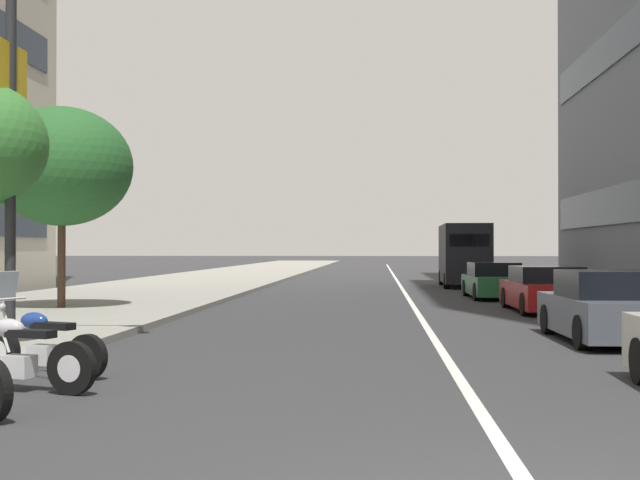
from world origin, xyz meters
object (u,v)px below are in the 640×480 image
(car_lead_in_lane, at_px, (494,281))
(motorcycle_nearest_camera, at_px, (17,356))
(car_following_behind, at_px, (606,309))
(street_lamp_with_banners, at_px, (32,37))
(car_far_down_avenue, at_px, (546,290))
(motorcycle_mid_row, at_px, (41,345))
(delivery_van_ahead, at_px, (464,254))
(street_tree_far_plaza, at_px, (62,167))

(car_lead_in_lane, bearing_deg, motorcycle_nearest_camera, 155.72)
(car_following_behind, relative_size, street_lamp_with_banners, 0.48)
(car_far_down_avenue, xyz_separation_m, street_lamp_with_banners, (-10.45, 10.62, 4.76))
(motorcycle_mid_row, bearing_deg, car_lead_in_lane, -93.83)
(delivery_van_ahead, bearing_deg, car_far_down_avenue, -176.26)
(motorcycle_mid_row, bearing_deg, car_far_down_avenue, -105.71)
(motorcycle_nearest_camera, distance_m, car_far_down_avenue, 16.80)
(motorcycle_nearest_camera, bearing_deg, delivery_van_ahead, -89.55)
(street_tree_far_plaza, bearing_deg, street_lamp_with_banners, -162.04)
(car_following_behind, bearing_deg, car_lead_in_lane, 0.02)
(motorcycle_nearest_camera, height_order, motorcycle_mid_row, motorcycle_nearest_camera)
(motorcycle_mid_row, bearing_deg, street_tree_far_plaza, -49.22)
(delivery_van_ahead, bearing_deg, car_lead_in_lane, -178.02)
(delivery_van_ahead, height_order, street_tree_far_plaza, street_tree_far_plaza)
(car_lead_in_lane, distance_m, street_lamp_with_banners, 20.27)
(delivery_van_ahead, xyz_separation_m, street_tree_far_plaza, (-16.95, 12.91, 2.55))
(street_lamp_with_banners, xyz_separation_m, street_tree_far_plaza, (9.20, 2.98, -1.28))
(motorcycle_nearest_camera, distance_m, street_tree_far_plaza, 13.91)
(motorcycle_nearest_camera, distance_m, delivery_van_ahead, 30.93)
(motorcycle_nearest_camera, xyz_separation_m, delivery_van_ahead, (29.68, -8.64, 1.10))
(motorcycle_nearest_camera, bearing_deg, motorcycle_mid_row, -64.21)
(street_lamp_with_banners, relative_size, street_tree_far_plaza, 1.57)
(delivery_van_ahead, bearing_deg, motorcycle_mid_row, 163.93)
(car_far_down_avenue, height_order, street_tree_far_plaza, street_tree_far_plaza)
(car_far_down_avenue, relative_size, car_lead_in_lane, 1.03)
(car_following_behind, bearing_deg, delivery_van_ahead, 0.00)
(motorcycle_mid_row, xyz_separation_m, delivery_van_ahead, (28.39, -8.85, 1.11))
(street_tree_far_plaza, bearing_deg, delivery_van_ahead, -37.30)
(street_lamp_with_banners, bearing_deg, street_tree_far_plaza, 17.96)
(car_following_behind, height_order, car_far_down_avenue, car_following_behind)
(car_far_down_avenue, bearing_deg, car_following_behind, 176.46)
(motorcycle_nearest_camera, distance_m, car_following_behind, 10.91)
(car_far_down_avenue, distance_m, delivery_van_ahead, 15.75)
(car_far_down_avenue, xyz_separation_m, car_lead_in_lane, (6.50, 0.57, -0.00))
(street_tree_far_plaza, bearing_deg, motorcycle_nearest_camera, -161.45)
(car_following_behind, height_order, street_lamp_with_banners, street_lamp_with_banners)
(motorcycle_nearest_camera, relative_size, car_following_behind, 0.52)
(motorcycle_nearest_camera, bearing_deg, car_far_down_avenue, -107.04)
(car_far_down_avenue, bearing_deg, street_lamp_with_banners, 133.74)
(motorcycle_nearest_camera, xyz_separation_m, motorcycle_mid_row, (1.29, 0.21, -0.01))
(car_following_behind, relative_size, street_tree_far_plaza, 0.76)
(delivery_van_ahead, relative_size, street_tree_far_plaza, 1.07)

